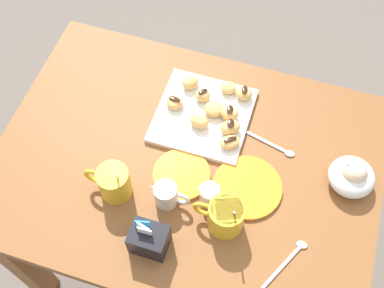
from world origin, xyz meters
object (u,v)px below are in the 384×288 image
at_px(chocolate_sauce_pitcher, 210,194).
at_px(beignet_4, 200,121).
at_px(cream_pitcher_white, 166,194).
at_px(beignet_8, 214,109).
at_px(beignet_2, 244,94).
at_px(beignet_0, 190,82).
at_px(beignet_9, 203,95).
at_px(dining_table, 187,182).
at_px(coffee_mug_mustard_right, 113,182).
at_px(beignet_3, 175,103).
at_px(ice_cream_bowl, 352,176).
at_px(beignet_6, 230,114).
at_px(beignet_1, 229,88).
at_px(coffee_mug_mustard_left, 225,215).
at_px(saucer_orange_left, 181,174).
at_px(saucer_orange_right, 247,187).
at_px(beignet_5, 230,127).
at_px(beignet_7, 230,142).
at_px(pastry_plate_square, 204,116).
at_px(sugar_caddy, 149,239).

bearing_deg(chocolate_sauce_pitcher, beignet_4, -65.96).
relative_size(cream_pitcher_white, beignet_8, 1.94).
xyz_separation_m(beignet_2, beignet_8, (0.07, 0.08, 0.00)).
height_order(beignet_0, beignet_9, beignet_0).
height_order(dining_table, coffee_mug_mustard_right, coffee_mug_mustard_right).
height_order(cream_pitcher_white, beignet_3, cream_pitcher_white).
height_order(ice_cream_bowl, beignet_0, ice_cream_bowl).
distance_m(ice_cream_bowl, beignet_4, 0.43).
bearing_deg(beignet_6, beignet_4, 35.09).
xyz_separation_m(coffee_mug_mustard_right, beignet_1, (-0.20, -0.39, -0.02)).
distance_m(coffee_mug_mustard_left, saucer_orange_left, 0.18).
bearing_deg(cream_pitcher_white, beignet_1, -98.93).
height_order(chocolate_sauce_pitcher, beignet_3, chocolate_sauce_pitcher).
xyz_separation_m(coffee_mug_mustard_left, saucer_orange_right, (-0.03, -0.11, -0.05)).
xyz_separation_m(chocolate_sauce_pitcher, beignet_6, (0.02, -0.25, 0.00)).
bearing_deg(coffee_mug_mustard_right, chocolate_sauce_pitcher, -167.56).
relative_size(coffee_mug_mustard_left, beignet_6, 2.89).
relative_size(saucer_orange_right, beignet_4, 3.36).
xyz_separation_m(saucer_orange_right, beignet_5, (0.09, -0.15, 0.03)).
height_order(cream_pitcher_white, beignet_2, cream_pitcher_white).
height_order(beignet_3, beignet_9, beignet_9).
bearing_deg(beignet_3, beignet_8, -174.36).
distance_m(ice_cream_bowl, saucer_orange_right, 0.27).
bearing_deg(saucer_orange_left, dining_table, -91.06).
relative_size(beignet_4, beignet_7, 0.99).
bearing_deg(coffee_mug_mustard_right, beignet_7, -139.09).
height_order(saucer_orange_right, beignet_5, beignet_5).
height_order(ice_cream_bowl, beignet_3, ice_cream_bowl).
height_order(coffee_mug_mustard_right, beignet_7, coffee_mug_mustard_right).
height_order(dining_table, ice_cream_bowl, ice_cream_bowl).
bearing_deg(beignet_9, chocolate_sauce_pitcher, 110.57).
distance_m(coffee_mug_mustard_right, beignet_2, 0.46).
distance_m(beignet_1, beignet_7, 0.18).
bearing_deg(beignet_8, beignet_0, -36.86).
bearing_deg(pastry_plate_square, beignet_1, -114.15).
bearing_deg(beignet_4, sugar_caddy, 87.46).
distance_m(beignet_3, beignet_5, 0.18).
relative_size(cream_pitcher_white, saucer_orange_right, 0.57).
bearing_deg(beignet_0, coffee_mug_mustard_right, 77.07).
distance_m(beignet_7, beignet_9, 0.17).
height_order(pastry_plate_square, beignet_5, beignet_5).
bearing_deg(sugar_caddy, beignet_7, -109.09).
distance_m(saucer_orange_left, beignet_7, 0.16).
bearing_deg(sugar_caddy, chocolate_sauce_pitcher, -122.86).
bearing_deg(beignet_3, ice_cream_bowl, 170.63).
height_order(cream_pitcher_white, beignet_7, cream_pitcher_white).
xyz_separation_m(beignet_1, beignet_9, (0.06, 0.05, 0.00)).
bearing_deg(cream_pitcher_white, ice_cream_bowl, -156.03).
relative_size(pastry_plate_square, cream_pitcher_white, 2.50).
bearing_deg(beignet_9, beignet_5, 141.87).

